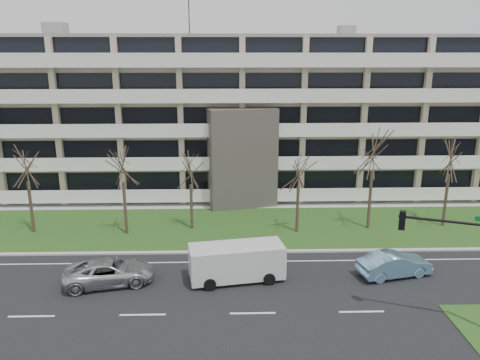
{
  "coord_description": "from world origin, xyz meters",
  "views": [
    {
      "loc": [
        -1.29,
        -22.66,
        13.86
      ],
      "look_at": [
        -0.44,
        10.0,
        4.81
      ],
      "focal_mm": 35.0,
      "sensor_mm": 36.0,
      "label": 1
    }
  ],
  "objects_px": {
    "traffic_signal": "(467,257)",
    "white_van": "(238,259)",
    "blue_sedan": "(394,264)",
    "silver_pickup": "(109,272)"
  },
  "relations": [
    {
      "from": "white_van",
      "to": "traffic_signal",
      "type": "height_order",
      "value": "traffic_signal"
    },
    {
      "from": "traffic_signal",
      "to": "white_van",
      "type": "bearing_deg",
      "value": 174.12
    },
    {
      "from": "silver_pickup",
      "to": "blue_sedan",
      "type": "distance_m",
      "value": 17.86
    },
    {
      "from": "silver_pickup",
      "to": "white_van",
      "type": "relative_size",
      "value": 0.89
    },
    {
      "from": "white_van",
      "to": "silver_pickup",
      "type": "bearing_deg",
      "value": 172.88
    },
    {
      "from": "blue_sedan",
      "to": "white_van",
      "type": "bearing_deg",
      "value": 77.54
    },
    {
      "from": "blue_sedan",
      "to": "silver_pickup",
      "type": "bearing_deg",
      "value": 78.11
    },
    {
      "from": "silver_pickup",
      "to": "traffic_signal",
      "type": "xyz_separation_m",
      "value": [
        19.19,
        -5.28,
        3.22
      ]
    },
    {
      "from": "blue_sedan",
      "to": "white_van",
      "type": "height_order",
      "value": "white_van"
    },
    {
      "from": "silver_pickup",
      "to": "blue_sedan",
      "type": "xyz_separation_m",
      "value": [
        17.85,
        0.55,
        0.02
      ]
    }
  ]
}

